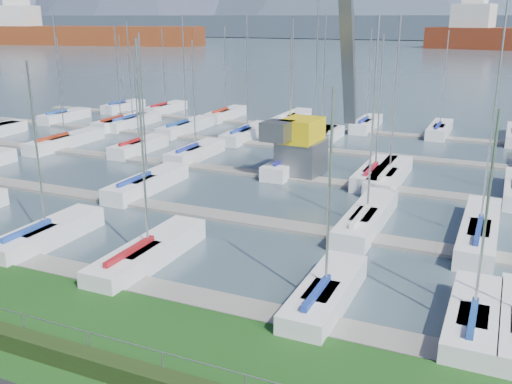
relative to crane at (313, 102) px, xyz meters
The scene contains 8 objects.
water 231.72m from the crane, 89.39° to the left, with size 800.00×540.00×0.20m, color #40535E.
hedge 29.29m from the crane, 85.09° to the right, with size 80.00×0.70×0.70m, color #203212.
fence 28.77m from the crane, 85.02° to the right, with size 0.04×0.04×80.00m, color #95979D.
foothill 301.65m from the crane, 89.53° to the left, with size 900.00×80.00×12.00m, color #3F4C5C.
docks 6.52m from the crane, 43.70° to the right, with size 90.00×41.60×0.25m.
crane is the anchor object (origin of this frame).
cargo_ship_west 225.27m from the crane, 134.72° to the left, with size 97.95×39.47×21.50m.
sailboat_fleet 0.77m from the crane, 107.01° to the left, with size 75.33×49.76×13.79m.
Camera 1 is at (11.36, -13.46, 11.62)m, focal length 40.00 mm.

